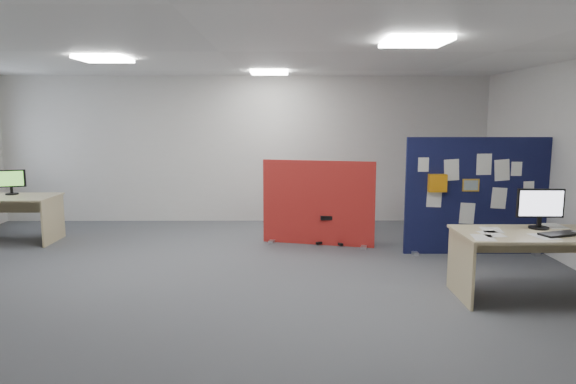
{
  "coord_description": "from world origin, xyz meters",
  "views": [
    {
      "loc": [
        0.76,
        -6.05,
        1.97
      ],
      "look_at": [
        0.79,
        0.47,
        1.0
      ],
      "focal_mm": 32.0,
      "sensor_mm": 36.0,
      "label": 1
    }
  ],
  "objects_px": {
    "second_desk": "(3,207)",
    "monitor_second": "(11,181)",
    "main_desk": "(545,246)",
    "red_divider": "(318,204)",
    "monitor_main": "(540,207)",
    "navy_divider": "(475,196)",
    "office_chair": "(338,208)"
  },
  "relations": [
    {
      "from": "monitor_second",
      "to": "monitor_main",
      "type": "bearing_deg",
      "value": -37.37
    },
    {
      "from": "navy_divider",
      "to": "red_divider",
      "type": "height_order",
      "value": "navy_divider"
    },
    {
      "from": "main_desk",
      "to": "second_desk",
      "type": "height_order",
      "value": "same"
    },
    {
      "from": "main_desk",
      "to": "red_divider",
      "type": "height_order",
      "value": "red_divider"
    },
    {
      "from": "main_desk",
      "to": "monitor_main",
      "type": "distance_m",
      "value": 0.44
    },
    {
      "from": "monitor_main",
      "to": "monitor_second",
      "type": "xyz_separation_m",
      "value": [
        -7.18,
        2.55,
        -0.03
      ]
    },
    {
      "from": "main_desk",
      "to": "monitor_main",
      "type": "relative_size",
      "value": 3.73
    },
    {
      "from": "monitor_second",
      "to": "office_chair",
      "type": "height_order",
      "value": "monitor_second"
    },
    {
      "from": "second_desk",
      "to": "monitor_second",
      "type": "distance_m",
      "value": 0.43
    },
    {
      "from": "main_desk",
      "to": "second_desk",
      "type": "bearing_deg",
      "value": 160.61
    },
    {
      "from": "navy_divider",
      "to": "office_chair",
      "type": "xyz_separation_m",
      "value": [
        -1.88,
        0.67,
        -0.29
      ]
    },
    {
      "from": "navy_divider",
      "to": "main_desk",
      "type": "relative_size",
      "value": 1.06
    },
    {
      "from": "navy_divider",
      "to": "office_chair",
      "type": "height_order",
      "value": "navy_divider"
    },
    {
      "from": "main_desk",
      "to": "second_desk",
      "type": "distance_m",
      "value": 7.7
    },
    {
      "from": "monitor_main",
      "to": "red_divider",
      "type": "distance_m",
      "value": 3.2
    },
    {
      "from": "navy_divider",
      "to": "red_divider",
      "type": "distance_m",
      "value": 2.28
    },
    {
      "from": "monitor_main",
      "to": "red_divider",
      "type": "height_order",
      "value": "red_divider"
    },
    {
      "from": "monitor_second",
      "to": "office_chair",
      "type": "distance_m",
      "value": 5.21
    },
    {
      "from": "monitor_main",
      "to": "office_chair",
      "type": "relative_size",
      "value": 0.53
    },
    {
      "from": "navy_divider",
      "to": "second_desk",
      "type": "height_order",
      "value": "navy_divider"
    },
    {
      "from": "office_chair",
      "to": "navy_divider",
      "type": "bearing_deg",
      "value": -24.92
    },
    {
      "from": "monitor_main",
      "to": "second_desk",
      "type": "relative_size",
      "value": 0.31
    },
    {
      "from": "navy_divider",
      "to": "second_desk",
      "type": "xyz_separation_m",
      "value": [
        -7.14,
        0.76,
        -0.29
      ]
    },
    {
      "from": "navy_divider",
      "to": "office_chair",
      "type": "relative_size",
      "value": 2.1
    },
    {
      "from": "main_desk",
      "to": "office_chair",
      "type": "distance_m",
      "value": 3.17
    },
    {
      "from": "second_desk",
      "to": "monitor_second",
      "type": "bearing_deg",
      "value": 63.16
    },
    {
      "from": "monitor_second",
      "to": "second_desk",
      "type": "bearing_deg",
      "value": -134.65
    },
    {
      "from": "monitor_main",
      "to": "office_chair",
      "type": "height_order",
      "value": "monitor_main"
    },
    {
      "from": "main_desk",
      "to": "monitor_main",
      "type": "height_order",
      "value": "monitor_main"
    },
    {
      "from": "monitor_main",
      "to": "monitor_second",
      "type": "bearing_deg",
      "value": 161.74
    },
    {
      "from": "monitor_main",
      "to": "second_desk",
      "type": "height_order",
      "value": "monitor_main"
    },
    {
      "from": "monitor_main",
      "to": "office_chair",
      "type": "distance_m",
      "value": 3.08
    }
  ]
}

